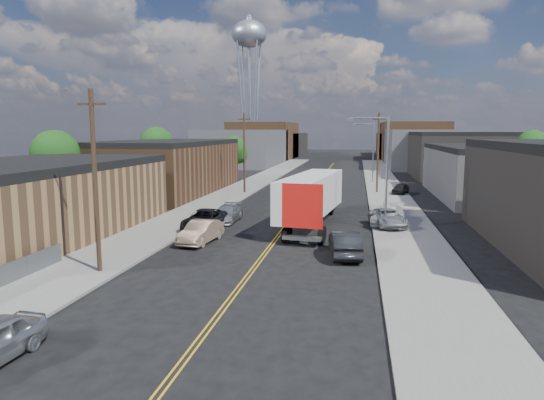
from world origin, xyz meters
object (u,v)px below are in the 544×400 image
at_px(water_tower, 249,39).
at_px(car_right_lot_c, 401,188).
at_px(car_left_b, 201,232).
at_px(car_right_oncoming, 345,244).
at_px(car_right_lot_a, 388,218).
at_px(car_right_lot_b, 388,215).
at_px(car_left_c, 204,220).
at_px(car_left_d, 227,214).
at_px(semi_truck, 313,195).

distance_m(water_tower, car_right_lot_c, 77.27).
xyz_separation_m(car_left_b, car_right_oncoming, (10.05, -2.01, 0.03)).
height_order(water_tower, car_right_lot_c, water_tower).
bearing_deg(car_right_lot_a, car_right_lot_b, 73.52).
xyz_separation_m(car_right_oncoming, car_right_lot_b, (3.27, 10.65, 0.09)).
bearing_deg(car_right_oncoming, car_right_lot_a, -115.73).
bearing_deg(car_left_b, car_right_lot_a, 36.42).
xyz_separation_m(car_left_c, car_right_lot_c, (17.17, 24.36, 0.00)).
xyz_separation_m(water_tower, car_right_lot_b, (30.31, -83.36, -29.75)).
height_order(water_tower, car_right_lot_a, water_tower).
distance_m(car_right_lot_a, car_right_lot_c, 21.38).
relative_size(car_left_d, car_right_lot_a, 0.98).
height_order(semi_truck, car_left_c, semi_truck).
relative_size(car_left_c, car_right_oncoming, 1.16).
height_order(car_left_b, car_right_oncoming, car_right_oncoming).
height_order(car_left_b, car_left_d, car_left_b).
bearing_deg(semi_truck, car_right_lot_b, 11.81).
distance_m(water_tower, car_left_d, 90.73).
distance_m(car_left_d, car_right_lot_b, 13.64).
xyz_separation_m(water_tower, car_right_lot_a, (30.24, -84.37, -29.81)).
height_order(car_left_b, car_left_c, car_left_c).
xyz_separation_m(car_right_oncoming, car_right_lot_a, (3.20, 9.64, 0.03)).
xyz_separation_m(semi_truck, car_right_lot_c, (8.87, 20.66, -1.66)).
bearing_deg(semi_truck, car_left_b, -123.69).
bearing_deg(water_tower, car_right_lot_a, -70.28).
xyz_separation_m(semi_truck, car_right_lot_a, (6.11, -0.54, -1.61)).
xyz_separation_m(water_tower, car_left_c, (15.83, -87.53, -29.86)).
distance_m(semi_truck, car_right_oncoming, 10.71).
distance_m(car_left_d, car_right_oncoming, 14.40).
bearing_deg(car_right_lot_c, car_right_lot_b, -79.33).
distance_m(car_left_d, car_right_lot_c, 26.45).
bearing_deg(semi_truck, car_left_c, -148.58).
bearing_deg(car_right_lot_c, car_right_lot_a, -79.17).
height_order(car_left_c, car_left_d, car_left_c).
bearing_deg(car_right_lot_c, car_left_c, -106.94).
xyz_separation_m(car_left_b, car_left_d, (-0.30, 8.00, -0.07)).
distance_m(water_tower, car_right_oncoming, 102.27).
xyz_separation_m(water_tower, car_left_d, (16.70, -84.00, -29.94)).
distance_m(car_right_lot_a, car_right_lot_b, 1.02).
distance_m(car_left_b, car_right_lot_c, 32.97).
bearing_deg(car_left_d, car_left_b, -86.87).
bearing_deg(car_right_oncoming, water_tower, -81.35).
relative_size(semi_truck, car_left_b, 3.54).
height_order(semi_truck, car_left_b, semi_truck).
bearing_deg(car_right_lot_c, semi_truck, -95.00).
xyz_separation_m(car_left_c, car_left_d, (0.87, 3.53, -0.09)).
bearing_deg(car_right_oncoming, semi_truck, -81.39).
bearing_deg(car_left_d, car_right_lot_a, -0.62).
xyz_separation_m(car_left_b, car_right_lot_b, (13.31, 8.64, 0.12)).
bearing_deg(car_left_c, car_left_b, -75.78).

